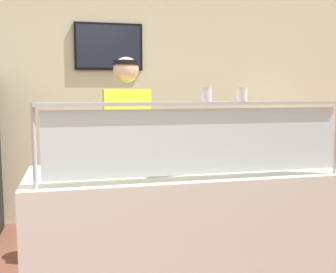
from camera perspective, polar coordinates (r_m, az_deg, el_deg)
ground_plane at (r=3.63m, az=-0.60°, el=-17.73°), size 12.00×12.00×0.00m
shop_rear_unit at (r=4.79m, az=-4.68°, el=4.95°), size 6.46×0.13×2.70m
serving_counter at (r=2.91m, az=2.10°, el=-13.93°), size 2.06×0.80×0.95m
sneeze_guard at (r=2.41m, az=4.33°, el=0.68°), size 1.89×0.06×0.47m
pizza_tray at (r=2.78m, az=-1.77°, el=-4.35°), size 0.50×0.50×0.04m
pizza_server at (r=2.76m, az=-1.28°, el=-3.96°), size 0.09×0.28×0.01m
parmesan_shaker at (r=2.41m, az=5.43°, el=5.74°), size 0.06×0.06×0.08m
pepper_flake_shaker at (r=2.49m, az=10.35°, el=5.69°), size 0.06×0.06×0.08m
worker_figure at (r=3.41m, az=-5.69°, el=-1.66°), size 0.41×0.50×1.76m
prep_shelf at (r=4.93m, az=14.82°, el=-5.65°), size 0.70×0.55×0.93m
pizza_box_stack at (r=4.85m, az=15.11°, el=0.80°), size 0.48×0.47×0.18m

